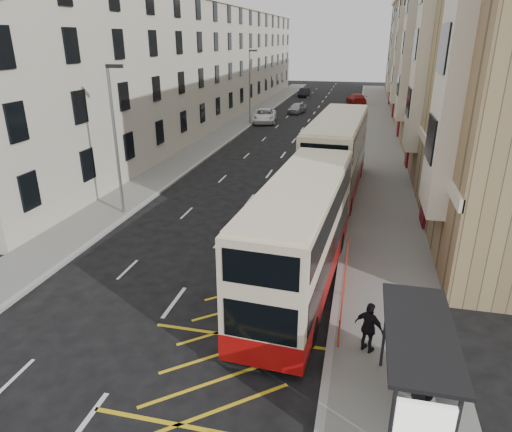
% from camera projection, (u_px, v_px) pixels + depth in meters
% --- Properties ---
extents(ground, '(200.00, 200.00, 0.00)m').
position_uv_depth(ground, '(122.00, 372.00, 13.72)').
color(ground, black).
rests_on(ground, ground).
extents(pavement_right, '(4.00, 120.00, 0.15)m').
position_uv_depth(pavement_right, '(379.00, 154.00, 39.19)').
color(pavement_right, slate).
rests_on(pavement_right, ground).
extents(pavement_left, '(3.00, 120.00, 0.15)m').
position_uv_depth(pavement_left, '(208.00, 145.00, 42.47)').
color(pavement_left, slate).
rests_on(pavement_left, ground).
extents(kerb_right, '(0.25, 120.00, 0.15)m').
position_uv_depth(kerb_right, '(355.00, 152.00, 39.62)').
color(kerb_right, '#9C9C96').
rests_on(kerb_right, ground).
extents(kerb_left, '(0.25, 120.00, 0.15)m').
position_uv_depth(kerb_left, '(223.00, 146.00, 42.16)').
color(kerb_left, '#9C9C96').
rests_on(kerb_left, ground).
extents(road_markings, '(10.00, 110.00, 0.01)m').
position_uv_depth(road_markings, '(308.00, 122.00, 54.51)').
color(road_markings, silver).
rests_on(road_markings, ground).
extents(terrace_right, '(10.75, 79.00, 15.25)m').
position_uv_depth(terrace_right, '(449.00, 56.00, 48.96)').
color(terrace_right, tan).
rests_on(terrace_right, ground).
extents(terrace_left, '(9.18, 79.00, 13.25)m').
position_uv_depth(terrace_left, '(200.00, 63.00, 55.43)').
color(terrace_left, beige).
rests_on(terrace_left, ground).
extents(bus_shelter, '(1.65, 4.25, 2.70)m').
position_uv_depth(bus_shelter, '(425.00, 365.00, 10.81)').
color(bus_shelter, black).
rests_on(bus_shelter, pavement_right).
extents(guard_railing, '(0.06, 6.56, 1.01)m').
position_uv_depth(guard_railing, '(345.00, 279.00, 17.29)').
color(guard_railing, red).
rests_on(guard_railing, pavement_right).
extents(street_lamp_near, '(0.93, 0.18, 8.00)m').
position_uv_depth(street_lamp_near, '(116.00, 133.00, 24.25)').
color(street_lamp_near, slate).
rests_on(street_lamp_near, pavement_left).
extents(street_lamp_far, '(0.93, 0.18, 8.00)m').
position_uv_depth(street_lamp_far, '(250.00, 83.00, 51.44)').
color(street_lamp_far, slate).
rests_on(street_lamp_far, pavement_left).
extents(double_decker_front, '(3.31, 11.35, 4.47)m').
position_uv_depth(double_decker_front, '(301.00, 235.00, 17.65)').
color(double_decker_front, beige).
rests_on(double_decker_front, ground).
extents(double_decker_rear, '(3.49, 12.42, 4.90)m').
position_uv_depth(double_decker_rear, '(337.00, 155.00, 28.61)').
color(double_decker_rear, beige).
rests_on(double_decker_rear, ground).
extents(pedestrian_mid, '(1.03, 0.89, 1.81)m').
position_uv_depth(pedestrian_mid, '(442.00, 386.00, 11.70)').
color(pedestrian_mid, black).
rests_on(pedestrian_mid, pavement_right).
extents(pedestrian_far, '(1.08, 0.87, 1.71)m').
position_uv_depth(pedestrian_far, '(369.00, 328.00, 14.12)').
color(pedestrian_far, black).
rests_on(pedestrian_far, pavement_right).
extents(white_van, '(3.41, 5.98, 1.57)m').
position_uv_depth(white_van, '(264.00, 116.00, 53.77)').
color(white_van, white).
rests_on(white_van, ground).
extents(car_silver, '(2.40, 4.25, 1.36)m').
position_uv_depth(car_silver, '(297.00, 108.00, 60.29)').
color(car_silver, '#AFB3B7').
rests_on(car_silver, ground).
extents(car_dark, '(1.58, 4.25, 1.39)m').
position_uv_depth(car_dark, '(304.00, 92.00, 77.44)').
color(car_dark, black).
rests_on(car_dark, ground).
extents(car_red, '(3.41, 5.83, 1.59)m').
position_uv_depth(car_red, '(356.00, 99.00, 68.48)').
color(car_red, '#A31B12').
rests_on(car_red, ground).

